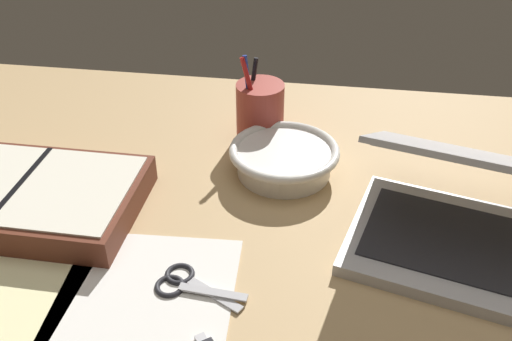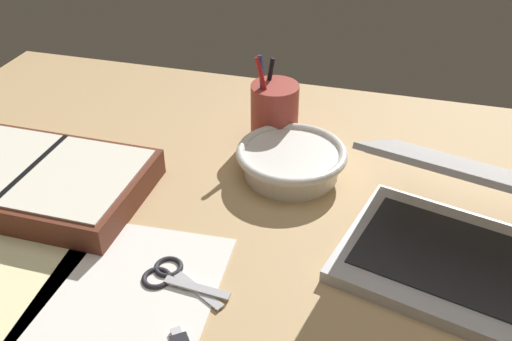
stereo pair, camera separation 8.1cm
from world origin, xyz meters
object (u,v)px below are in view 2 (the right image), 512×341
bowl (291,160)px  planner (35,180)px  pen_cup (274,112)px  laptop (485,237)px  scissors (170,276)px

bowl → planner: bearing=-157.4°
bowl → pen_cup: pen_cup is taller
laptop → pen_cup: bearing=158.9°
bowl → pen_cup: (-5.48, 10.26, 2.59)cm
bowl → pen_cup: 11.91cm
bowl → scissors: (-9.78, -27.25, -2.39)cm
bowl → planner: same height
scissors → laptop: bearing=35.8°
planner → scissors: size_ratio=2.83×
laptop → scissors: size_ratio=3.28×
laptop → pen_cup: 41.69cm
pen_cup → scissors: size_ratio=1.33×
scissors → pen_cup: bearing=100.1°
bowl → scissors: 29.05cm
planner → bowl: bearing=23.0°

